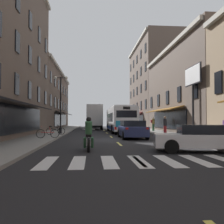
{
  "coord_description": "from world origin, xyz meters",
  "views": [
    {
      "loc": [
        -1.71,
        -18.88,
        1.5
      ],
      "look_at": [
        0.41,
        7.13,
        2.36
      ],
      "focal_mm": 39.35,
      "sensor_mm": 36.0,
      "label": 1
    }
  ],
  "objects_px": {
    "sedan_mid": "(94,124)",
    "bicycle_near": "(48,133)",
    "pedestrian_far": "(165,125)",
    "transit_bus": "(120,119)",
    "street_lamp_twin": "(61,102)",
    "billboard_sign": "(193,82)",
    "motorcycle_rider": "(89,136)",
    "sedan_near": "(202,138)",
    "pedestrian_near": "(153,123)",
    "box_truck": "(95,117)",
    "sedan_far": "(132,129)",
    "bicycle_mid": "(56,131)"
  },
  "relations": [
    {
      "from": "sedan_mid",
      "to": "bicycle_near",
      "type": "xyz_separation_m",
      "value": [
        -3.74,
        -30.53,
        -0.2
      ]
    },
    {
      "from": "pedestrian_far",
      "to": "bicycle_near",
      "type": "bearing_deg",
      "value": 114.08
    },
    {
      "from": "transit_bus",
      "to": "street_lamp_twin",
      "type": "distance_m",
      "value": 8.3
    },
    {
      "from": "billboard_sign",
      "to": "motorcycle_rider",
      "type": "xyz_separation_m",
      "value": [
        -8.93,
        -8.47,
        -4.12
      ]
    },
    {
      "from": "sedan_near",
      "to": "pedestrian_near",
      "type": "distance_m",
      "value": 19.35
    },
    {
      "from": "sedan_near",
      "to": "sedan_mid",
      "type": "distance_m",
      "value": 38.54
    },
    {
      "from": "motorcycle_rider",
      "to": "billboard_sign",
      "type": "bearing_deg",
      "value": 43.49
    },
    {
      "from": "pedestrian_near",
      "to": "pedestrian_far",
      "type": "height_order",
      "value": "pedestrian_near"
    },
    {
      "from": "billboard_sign",
      "to": "box_truck",
      "type": "relative_size",
      "value": 0.79
    },
    {
      "from": "bicycle_near",
      "to": "pedestrian_near",
      "type": "relative_size",
      "value": 0.98
    },
    {
      "from": "sedan_mid",
      "to": "box_truck",
      "type": "bearing_deg",
      "value": -90.01
    },
    {
      "from": "billboard_sign",
      "to": "sedan_far",
      "type": "distance_m",
      "value": 6.85
    },
    {
      "from": "street_lamp_twin",
      "to": "sedan_far",
      "type": "bearing_deg",
      "value": -39.41
    },
    {
      "from": "motorcycle_rider",
      "to": "pedestrian_far",
      "type": "relative_size",
      "value": 1.21
    },
    {
      "from": "sedan_far",
      "to": "pedestrian_near",
      "type": "height_order",
      "value": "pedestrian_near"
    },
    {
      "from": "bicycle_near",
      "to": "street_lamp_twin",
      "type": "relative_size",
      "value": 0.29
    },
    {
      "from": "sedan_far",
      "to": "pedestrian_far",
      "type": "height_order",
      "value": "pedestrian_far"
    },
    {
      "from": "sedan_far",
      "to": "street_lamp_twin",
      "type": "relative_size",
      "value": 0.81
    },
    {
      "from": "sedan_mid",
      "to": "sedan_far",
      "type": "height_order",
      "value": "sedan_far"
    },
    {
      "from": "bicycle_near",
      "to": "pedestrian_far",
      "type": "bearing_deg",
      "value": 19.12
    },
    {
      "from": "transit_bus",
      "to": "motorcycle_rider",
      "type": "bearing_deg",
      "value": -101.38
    },
    {
      "from": "transit_bus",
      "to": "sedan_near",
      "type": "relative_size",
      "value": 2.59
    },
    {
      "from": "billboard_sign",
      "to": "sedan_mid",
      "type": "xyz_separation_m",
      "value": [
        -8.36,
        28.82,
        -4.12
      ]
    },
    {
      "from": "sedan_near",
      "to": "bicycle_mid",
      "type": "xyz_separation_m",
      "value": [
        -8.51,
        11.87,
        -0.16
      ]
    },
    {
      "from": "billboard_sign",
      "to": "street_lamp_twin",
      "type": "height_order",
      "value": "billboard_sign"
    },
    {
      "from": "billboard_sign",
      "to": "sedan_near",
      "type": "distance_m",
      "value": 10.92
    },
    {
      "from": "street_lamp_twin",
      "to": "sedan_near",
      "type": "bearing_deg",
      "value": -59.36
    },
    {
      "from": "box_truck",
      "to": "sedan_near",
      "type": "xyz_separation_m",
      "value": [
        4.76,
        -28.05,
        -1.3
      ]
    },
    {
      "from": "sedan_mid",
      "to": "motorcycle_rider",
      "type": "xyz_separation_m",
      "value": [
        -0.57,
        -37.29,
        0.0
      ]
    },
    {
      "from": "bicycle_mid",
      "to": "pedestrian_near",
      "type": "relative_size",
      "value": 0.98
    },
    {
      "from": "box_truck",
      "to": "transit_bus",
      "type": "bearing_deg",
      "value": -71.94
    },
    {
      "from": "pedestrian_near",
      "to": "pedestrian_far",
      "type": "distance_m",
      "value": 8.0
    },
    {
      "from": "billboard_sign",
      "to": "sedan_far",
      "type": "bearing_deg",
      "value": -173.21
    },
    {
      "from": "street_lamp_twin",
      "to": "bicycle_mid",
      "type": "bearing_deg",
      "value": -94.02
    },
    {
      "from": "box_truck",
      "to": "billboard_sign",
      "type": "bearing_deg",
      "value": -65.83
    },
    {
      "from": "box_truck",
      "to": "sedan_mid",
      "type": "height_order",
      "value": "box_truck"
    },
    {
      "from": "pedestrian_near",
      "to": "motorcycle_rider",
      "type": "bearing_deg",
      "value": -25.61
    },
    {
      "from": "sedan_near",
      "to": "bicycle_near",
      "type": "relative_size",
      "value": 2.67
    },
    {
      "from": "sedan_mid",
      "to": "sedan_far",
      "type": "relative_size",
      "value": 0.99
    },
    {
      "from": "motorcycle_rider",
      "to": "street_lamp_twin",
      "type": "distance_m",
      "value": 13.75
    },
    {
      "from": "sedan_mid",
      "to": "motorcycle_rider",
      "type": "distance_m",
      "value": 37.29
    },
    {
      "from": "motorcycle_rider",
      "to": "bicycle_near",
      "type": "relative_size",
      "value": 1.21
    },
    {
      "from": "pedestrian_near",
      "to": "sedan_mid",
      "type": "bearing_deg",
      "value": -161.39
    },
    {
      "from": "motorcycle_rider",
      "to": "sedan_mid",
      "type": "bearing_deg",
      "value": 89.13
    },
    {
      "from": "pedestrian_far",
      "to": "sedan_far",
      "type": "bearing_deg",
      "value": 129.94
    },
    {
      "from": "sedan_near",
      "to": "pedestrian_near",
      "type": "relative_size",
      "value": 2.62
    },
    {
      "from": "motorcycle_rider",
      "to": "box_truck",
      "type": "bearing_deg",
      "value": 88.8
    },
    {
      "from": "sedan_mid",
      "to": "pedestrian_far",
      "type": "distance_m",
      "value": 27.76
    },
    {
      "from": "pedestrian_near",
      "to": "pedestrian_far",
      "type": "bearing_deg",
      "value": -8.61
    },
    {
      "from": "sedan_mid",
      "to": "street_lamp_twin",
      "type": "distance_m",
      "value": 24.55
    }
  ]
}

